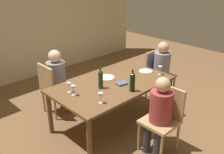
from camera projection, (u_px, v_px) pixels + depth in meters
The scene contains 19 objects.
ground_plane at pixel (112, 123), 4.16m from camera, with size 10.00×10.00×0.00m, color brown.
rear_room_partition at pixel (24, 19), 5.43m from camera, with size 6.40×0.12×2.70m, color beige.
dining_table at pixel (112, 87), 3.90m from camera, with size 1.84×1.08×0.73m.
chair_near at pixel (164, 115), 3.40m from camera, with size 0.44×0.44×0.92m.
chair_far_left at pixel (53, 86), 4.24m from camera, with size 0.44×0.44×0.92m.
chair_right_end at pixel (156, 68), 4.84m from camera, with size 0.44×0.46×0.92m.
person_woman_host at pixel (159, 111), 3.28m from camera, with size 0.34×0.30×1.11m.
person_man_bearded at pixel (58, 77), 4.26m from camera, with size 0.36×0.31×1.14m.
person_man_guest at pixel (163, 67), 4.72m from camera, with size 0.31×0.35×1.13m.
wine_bottle_tall_green at pixel (101, 79), 3.65m from camera, with size 0.07×0.07×0.33m.
wine_bottle_dark_red at pixel (132, 82), 3.56m from camera, with size 0.08×0.08×0.33m.
wine_glass_near_left at pixel (69, 85), 3.54m from camera, with size 0.07×0.07×0.15m.
wine_glass_centre at pixel (73, 88), 3.46m from camera, with size 0.07×0.07×0.15m.
wine_glass_near_right at pixel (101, 96), 3.26m from camera, with size 0.07×0.07×0.15m.
wine_glass_far at pixel (160, 69), 4.13m from camera, with size 0.07×0.07×0.15m.
dinner_plate_host at pixel (146, 71), 4.29m from camera, with size 0.23×0.23×0.01m, color silver.
dinner_plate_guest_left at pixel (107, 78), 4.05m from camera, with size 0.26×0.26×0.01m, color white.
folded_napkin at pixel (122, 83), 3.82m from camera, with size 0.16×0.12×0.03m, color #4C5B75.
handbag at pixel (175, 98), 4.72m from camera, with size 0.28×0.12×0.22m, color brown.
Camera 1 is at (-2.44, -2.53, 2.36)m, focal length 40.31 mm.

